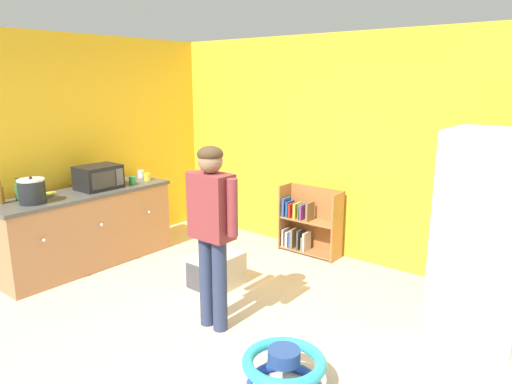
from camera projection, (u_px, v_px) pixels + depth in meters
ground_plane at (213, 328)px, 4.19m from camera, size 12.00×12.00×0.00m
back_wall at (346, 149)px, 5.63m from camera, size 5.20×0.06×2.70m
left_side_wall at (109, 144)px, 6.09m from camera, size 0.06×2.99×2.70m
kitchen_counter at (87, 228)px, 5.53m from camera, size 0.65×2.06×0.90m
refrigerator at (485, 236)px, 3.93m from camera, size 0.73×0.68×1.78m
bookshelf at (308, 224)px, 5.96m from camera, size 0.80×0.28×0.85m
standing_person at (212, 221)px, 3.99m from camera, size 0.57×0.22×1.64m
baby_walker at (284, 370)px, 3.33m from camera, size 0.60×0.60×0.32m
pet_carrier at (215, 271)px, 4.99m from camera, size 0.42×0.55×0.36m
microwave at (98, 177)px, 5.54m from camera, size 0.37×0.48×0.28m
crock_pot at (32, 191)px, 4.89m from camera, size 0.27×0.27×0.29m
banana_bunch at (50, 193)px, 5.22m from camera, size 0.12×0.16×0.04m
amber_bottle at (0, 194)px, 4.88m from camera, size 0.07×0.07×0.25m
green_glass_bottle at (18, 191)px, 5.02m from camera, size 0.07×0.07×0.25m
green_cup at (132, 180)px, 5.80m from camera, size 0.08×0.08×0.09m
red_cup at (117, 179)px, 5.86m from camera, size 0.08×0.08×0.09m
yellow_cup at (147, 177)px, 6.01m from camera, size 0.08×0.08×0.09m
white_cup at (141, 174)px, 6.19m from camera, size 0.08×0.08×0.09m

